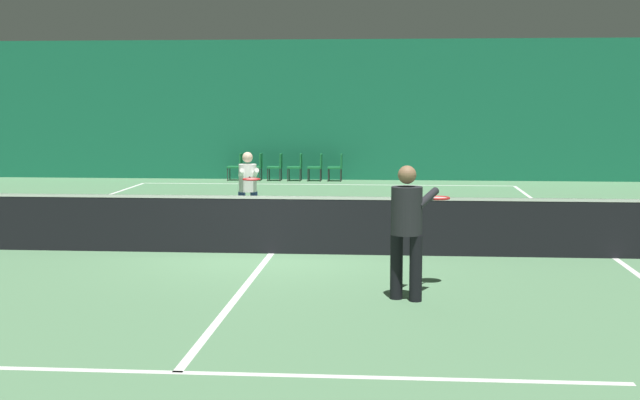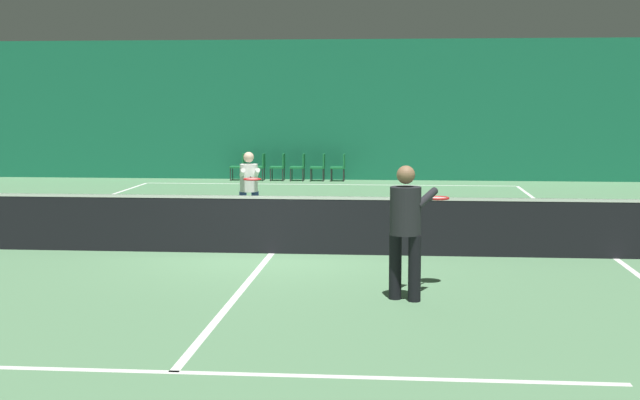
# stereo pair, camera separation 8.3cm
# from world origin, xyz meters

# --- Properties ---
(ground_plane) EXTENTS (60.00, 60.00, 0.00)m
(ground_plane) POSITION_xyz_m (0.00, 0.00, 0.00)
(ground_plane) COLOR #56845B
(backdrop_curtain) EXTENTS (23.00, 0.12, 4.35)m
(backdrop_curtain) POSITION_xyz_m (0.00, 13.58, 2.18)
(backdrop_curtain) COLOR #196B4C
(backdrop_curtain) RESTS_ON ground
(court_line_baseline_far) EXTENTS (11.00, 0.10, 0.00)m
(court_line_baseline_far) POSITION_xyz_m (0.00, 11.90, 0.00)
(court_line_baseline_far) COLOR white
(court_line_baseline_far) RESTS_ON ground
(court_line_service_far) EXTENTS (8.25, 0.10, 0.00)m
(court_line_service_far) POSITION_xyz_m (0.00, 6.40, 0.00)
(court_line_service_far) COLOR white
(court_line_service_far) RESTS_ON ground
(court_line_service_near) EXTENTS (8.25, 0.10, 0.00)m
(court_line_service_near) POSITION_xyz_m (0.00, -6.40, 0.00)
(court_line_service_near) COLOR white
(court_line_service_near) RESTS_ON ground
(court_line_sideline_right) EXTENTS (0.10, 23.80, 0.00)m
(court_line_sideline_right) POSITION_xyz_m (5.50, 0.00, 0.00)
(court_line_sideline_right) COLOR white
(court_line_sideline_right) RESTS_ON ground
(court_line_centre) EXTENTS (0.10, 12.80, 0.00)m
(court_line_centre) POSITION_xyz_m (0.00, 0.00, 0.00)
(court_line_centre) COLOR white
(court_line_centre) RESTS_ON ground
(tennis_net) EXTENTS (12.00, 0.10, 1.07)m
(tennis_net) POSITION_xyz_m (0.00, 0.00, 0.51)
(tennis_net) COLOR black
(tennis_net) RESTS_ON ground
(player_near) EXTENTS (0.91, 1.38, 1.70)m
(player_near) POSITION_xyz_m (2.16, -3.18, 0.99)
(player_near) COLOR black
(player_near) RESTS_ON ground
(player_far) EXTENTS (0.62, 1.32, 1.50)m
(player_far) POSITION_xyz_m (-0.81, 2.64, 0.88)
(player_far) COLOR navy
(player_far) RESTS_ON ground
(courtside_chair_0) EXTENTS (0.44, 0.44, 0.84)m
(courtside_chair_0) POSITION_xyz_m (-2.86, 13.03, 0.49)
(courtside_chair_0) COLOR #2D2D2D
(courtside_chair_0) RESTS_ON ground
(courtside_chair_1) EXTENTS (0.44, 0.44, 0.84)m
(courtside_chair_1) POSITION_xyz_m (-2.23, 13.03, 0.49)
(courtside_chair_1) COLOR #2D2D2D
(courtside_chair_1) RESTS_ON ground
(courtside_chair_2) EXTENTS (0.44, 0.44, 0.84)m
(courtside_chair_2) POSITION_xyz_m (-1.61, 13.03, 0.49)
(courtside_chair_2) COLOR #2D2D2D
(courtside_chair_2) RESTS_ON ground
(courtside_chair_3) EXTENTS (0.44, 0.44, 0.84)m
(courtside_chair_3) POSITION_xyz_m (-0.98, 13.03, 0.49)
(courtside_chair_3) COLOR #2D2D2D
(courtside_chair_3) RESTS_ON ground
(courtside_chair_4) EXTENTS (0.44, 0.44, 0.84)m
(courtside_chair_4) POSITION_xyz_m (-0.36, 13.03, 0.49)
(courtside_chair_4) COLOR #2D2D2D
(courtside_chair_4) RESTS_ON ground
(courtside_chair_5) EXTENTS (0.44, 0.44, 0.84)m
(courtside_chair_5) POSITION_xyz_m (0.27, 13.03, 0.49)
(courtside_chair_5) COLOR #2D2D2D
(courtside_chair_5) RESTS_ON ground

